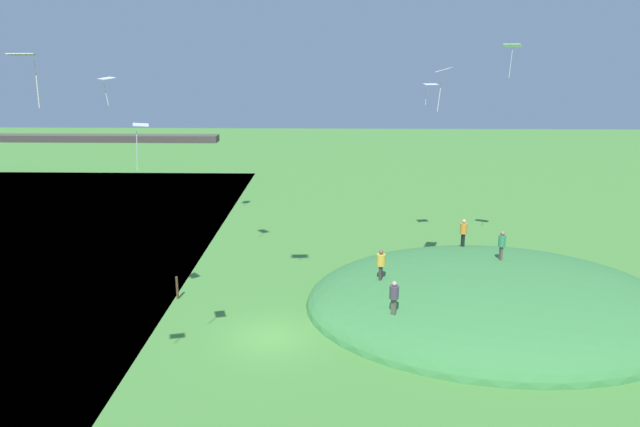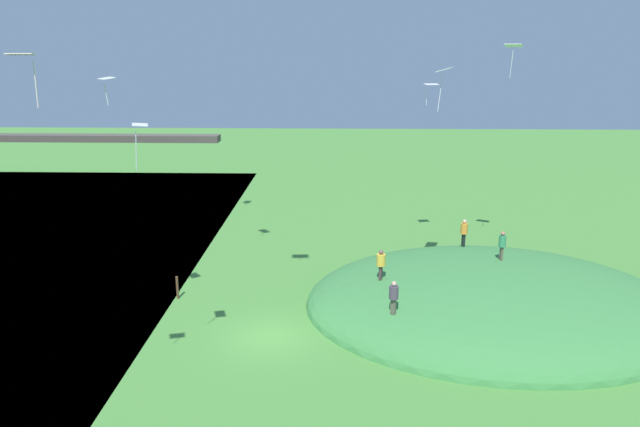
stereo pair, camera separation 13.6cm
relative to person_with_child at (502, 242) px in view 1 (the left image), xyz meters
The scene contains 13 objects.
ground_plane 14.14m from the person_with_child, 156.36° to the right, with size 160.00×160.00×0.00m, color #488638.
grass_hill 3.68m from the person_with_child, 114.38° to the right, with size 20.59×16.79×4.43m, color #3C8040.
person_with_child is the anchor object (origin of this frame).
person_watching_kites 4.06m from the person_with_child, 109.42° to the left, with size 0.57×0.57×1.78m.
person_on_hilltop 7.29m from the person_with_child, 163.12° to the right, with size 0.62×0.62×1.68m.
person_walking_path 8.78m from the person_with_child, 138.88° to the right, with size 0.63×0.63×1.67m.
kite_0 21.06m from the person_with_child, 148.08° to the right, with size 0.78×0.93×1.76m.
kite_1 10.05m from the person_with_child, 169.19° to the left, with size 1.11×1.35×2.36m.
kite_2 22.30m from the person_with_child, 163.60° to the right, with size 0.96×0.99×1.27m.
kite_5 25.68m from the person_with_child, 141.69° to the right, with size 0.84×0.68×1.59m.
kite_7 12.36m from the person_with_child, 76.83° to the left, with size 1.24×1.09×2.07m.
kite_8 11.75m from the person_with_child, 112.81° to the left, with size 0.98×0.76×1.43m.
mooring_post 18.57m from the person_with_child, behind, with size 0.14×0.14×1.33m, color brown.
Camera 1 is at (3.14, -26.61, 13.75)m, focal length 33.41 mm.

